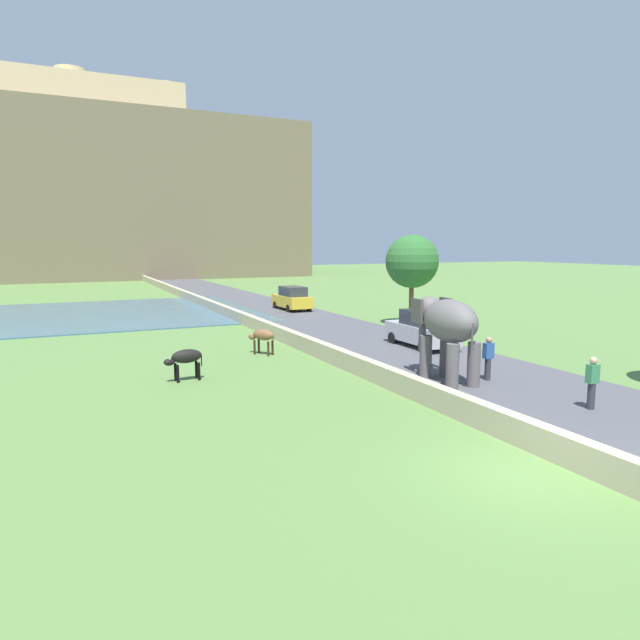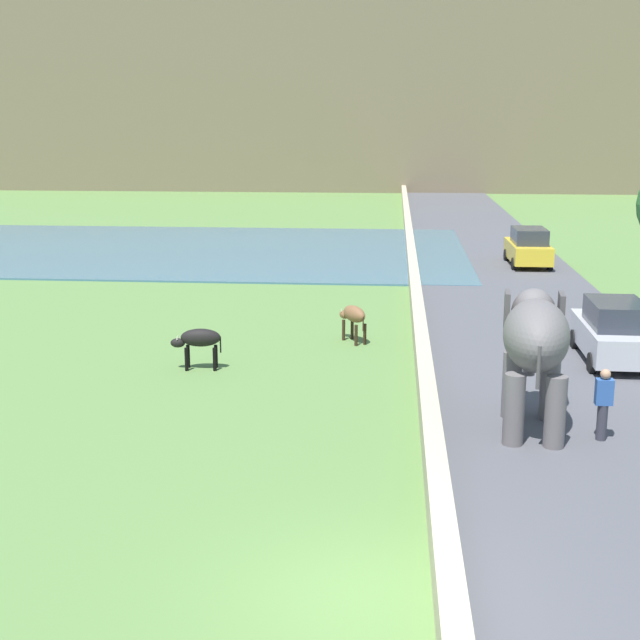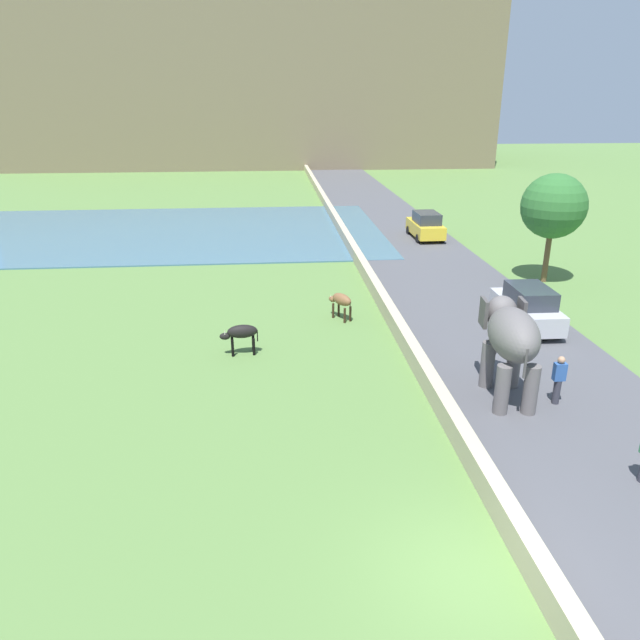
{
  "view_description": "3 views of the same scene",
  "coord_description": "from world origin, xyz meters",
  "px_view_note": "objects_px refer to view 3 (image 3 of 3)",
  "views": [
    {
      "loc": [
        -8.78,
        -8.21,
        4.9
      ],
      "look_at": [
        0.21,
        10.92,
        1.97
      ],
      "focal_mm": 30.9,
      "sensor_mm": 36.0,
      "label": 1
    },
    {
      "loc": [
        0.33,
        -11.33,
        6.8
      ],
      "look_at": [
        -1.45,
        9.76,
        1.84
      ],
      "focal_mm": 48.89,
      "sensor_mm": 36.0,
      "label": 2
    },
    {
      "loc": [
        -3.82,
        -8.9,
        8.94
      ],
      "look_at": [
        -2.19,
        9.52,
        1.96
      ],
      "focal_mm": 33.39,
      "sensor_mm": 36.0,
      "label": 3
    }
  ],
  "objects_px": {
    "cow_black": "(241,333)",
    "car_silver": "(527,307)",
    "car_yellow": "(426,226)",
    "elephant": "(510,338)",
    "person_beside_elephant": "(559,379)",
    "cow_brown": "(341,301)"
  },
  "relations": [
    {
      "from": "person_beside_elephant",
      "to": "car_silver",
      "type": "bearing_deg",
      "value": 74.76
    },
    {
      "from": "cow_black",
      "to": "car_silver",
      "type": "bearing_deg",
      "value": 8.18
    },
    {
      "from": "elephant",
      "to": "cow_brown",
      "type": "relative_size",
      "value": 2.62
    },
    {
      "from": "car_yellow",
      "to": "cow_brown",
      "type": "xyz_separation_m",
      "value": [
        -7.42,
        -14.59,
        -0.06
      ]
    },
    {
      "from": "cow_brown",
      "to": "car_yellow",
      "type": "bearing_deg",
      "value": 63.05
    },
    {
      "from": "car_silver",
      "to": "car_yellow",
      "type": "xyz_separation_m",
      "value": [
        0.0,
        16.28,
        0.0
      ]
    },
    {
      "from": "elephant",
      "to": "cow_brown",
      "type": "xyz_separation_m",
      "value": [
        -4.29,
        7.42,
        -1.2
      ]
    },
    {
      "from": "car_silver",
      "to": "cow_brown",
      "type": "distance_m",
      "value": 7.61
    },
    {
      "from": "person_beside_elephant",
      "to": "cow_brown",
      "type": "bearing_deg",
      "value": 125.18
    },
    {
      "from": "car_silver",
      "to": "car_yellow",
      "type": "distance_m",
      "value": 16.28
    },
    {
      "from": "cow_black",
      "to": "cow_brown",
      "type": "height_order",
      "value": "same"
    },
    {
      "from": "cow_brown",
      "to": "car_silver",
      "type": "bearing_deg",
      "value": -12.77
    },
    {
      "from": "elephant",
      "to": "car_silver",
      "type": "bearing_deg",
      "value": 61.43
    },
    {
      "from": "elephant",
      "to": "cow_black",
      "type": "height_order",
      "value": "elephant"
    },
    {
      "from": "elephant",
      "to": "cow_black",
      "type": "bearing_deg",
      "value": 153.97
    },
    {
      "from": "person_beside_elephant",
      "to": "car_silver",
      "type": "distance_m",
      "value": 6.61
    },
    {
      "from": "elephant",
      "to": "person_beside_elephant",
      "type": "relative_size",
      "value": 2.17
    },
    {
      "from": "car_silver",
      "to": "cow_black",
      "type": "distance_m",
      "value": 11.62
    },
    {
      "from": "person_beside_elephant",
      "to": "cow_black",
      "type": "distance_m",
      "value": 10.85
    },
    {
      "from": "car_yellow",
      "to": "cow_black",
      "type": "relative_size",
      "value": 2.86
    },
    {
      "from": "elephant",
      "to": "car_silver",
      "type": "height_order",
      "value": "elephant"
    },
    {
      "from": "cow_black",
      "to": "cow_brown",
      "type": "bearing_deg",
      "value": 39.24
    }
  ]
}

